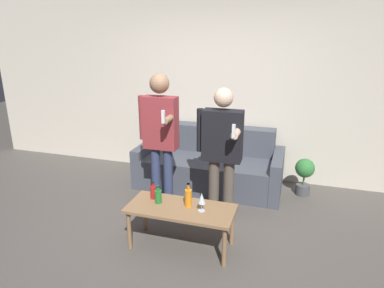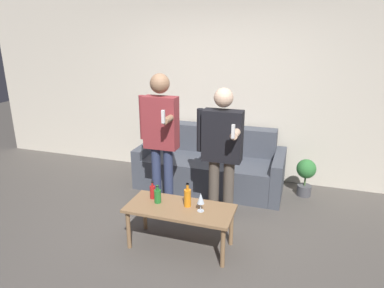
{
  "view_description": "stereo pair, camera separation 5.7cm",
  "coord_description": "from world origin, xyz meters",
  "px_view_note": "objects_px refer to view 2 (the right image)",
  "views": [
    {
      "loc": [
        1.12,
        -2.9,
        2.12
      ],
      "look_at": [
        0.05,
        0.54,
        0.95
      ],
      "focal_mm": 32.0,
      "sensor_mm": 36.0,
      "label": 1
    },
    {
      "loc": [
        1.17,
        -2.88,
        2.12
      ],
      "look_at": [
        0.05,
        0.54,
        0.95
      ],
      "focal_mm": 32.0,
      "sensor_mm": 36.0,
      "label": 2
    }
  ],
  "objects_px": {
    "bottle_orange": "(153,192)",
    "person_standing_right": "(222,147)",
    "couch": "(211,165)",
    "person_standing_left": "(161,132)",
    "coffee_table": "(180,212)"
  },
  "relations": [
    {
      "from": "couch",
      "to": "coffee_table",
      "type": "bearing_deg",
      "value": -86.41
    },
    {
      "from": "bottle_orange",
      "to": "person_standing_right",
      "type": "height_order",
      "value": "person_standing_right"
    },
    {
      "from": "coffee_table",
      "to": "person_standing_right",
      "type": "distance_m",
      "value": 0.86
    },
    {
      "from": "coffee_table",
      "to": "person_standing_right",
      "type": "bearing_deg",
      "value": 66.96
    },
    {
      "from": "bottle_orange",
      "to": "person_standing_left",
      "type": "bearing_deg",
      "value": 103.32
    },
    {
      "from": "bottle_orange",
      "to": "person_standing_right",
      "type": "distance_m",
      "value": 0.9
    },
    {
      "from": "person_standing_left",
      "to": "person_standing_right",
      "type": "xyz_separation_m",
      "value": [
        0.74,
        -0.03,
        -0.09
      ]
    },
    {
      "from": "couch",
      "to": "person_standing_right",
      "type": "bearing_deg",
      "value": -68.86
    },
    {
      "from": "couch",
      "to": "person_standing_left",
      "type": "height_order",
      "value": "person_standing_left"
    },
    {
      "from": "coffee_table",
      "to": "couch",
      "type": "bearing_deg",
      "value": 93.59
    },
    {
      "from": "bottle_orange",
      "to": "person_standing_right",
      "type": "bearing_deg",
      "value": 41.37
    },
    {
      "from": "person_standing_left",
      "to": "bottle_orange",
      "type": "bearing_deg",
      "value": -76.68
    },
    {
      "from": "bottle_orange",
      "to": "couch",
      "type": "bearing_deg",
      "value": 80.73
    },
    {
      "from": "coffee_table",
      "to": "person_standing_left",
      "type": "relative_size",
      "value": 0.64
    },
    {
      "from": "couch",
      "to": "person_standing_left",
      "type": "relative_size",
      "value": 1.2
    }
  ]
}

